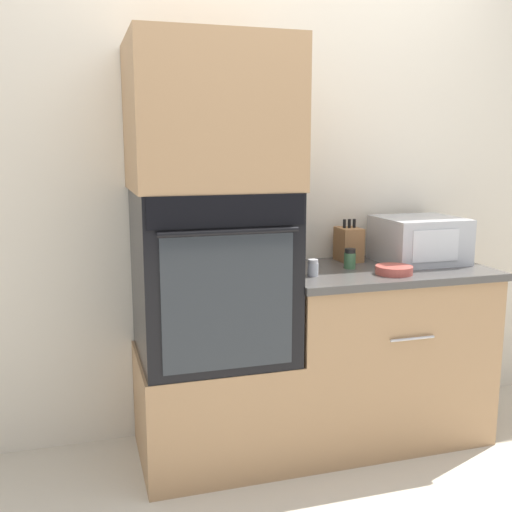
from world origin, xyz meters
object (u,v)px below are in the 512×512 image
object	(u,v)px
knife_block	(349,244)
condiment_jar_near	(350,259)
condiment_jar_mid	(313,268)
bowl	(394,270)
wall_oven	(212,274)
microwave	(419,240)
condiment_jar_far	(298,263)

from	to	relation	value
knife_block	condiment_jar_near	xyz separation A→B (m)	(-0.08, -0.18, -0.04)
knife_block	condiment_jar_mid	bearing A→B (deg)	-137.65
knife_block	condiment_jar_mid	size ratio (longest dim) A/B	2.84
knife_block	bowl	distance (m)	0.37
wall_oven	bowl	bearing A→B (deg)	-10.64
microwave	condiment_jar_far	bearing A→B (deg)	179.11
wall_oven	knife_block	size ratio (longest dim) A/B	3.49
microwave	condiment_jar_mid	distance (m)	0.67
wall_oven	condiment_jar_far	bearing A→B (deg)	10.98
knife_block	condiment_jar_mid	xyz separation A→B (m)	(-0.31, -0.28, -0.05)
bowl	condiment_jar_far	bearing A→B (deg)	147.72
bowl	condiment_jar_near	size ratio (longest dim) A/B	1.76
microwave	bowl	size ratio (longest dim) A/B	2.34
condiment_jar_near	wall_oven	bearing A→B (deg)	-178.20
knife_block	bowl	size ratio (longest dim) A/B	1.26
condiment_jar_mid	wall_oven	bearing A→B (deg)	169.32
wall_oven	condiment_jar_near	distance (m)	0.69
microwave	knife_block	xyz separation A→B (m)	(-0.33, 0.12, -0.03)
knife_block	condiment_jar_far	xyz separation A→B (m)	(-0.32, -0.11, -0.06)
microwave	condiment_jar_mid	xyz separation A→B (m)	(-0.65, -0.16, -0.08)
bowl	condiment_jar_mid	xyz separation A→B (m)	(-0.38, 0.07, 0.02)
condiment_jar_near	condiment_jar_far	xyz separation A→B (m)	(-0.24, 0.06, -0.02)
knife_block	condiment_jar_mid	distance (m)	0.43
wall_oven	condiment_jar_far	size ratio (longest dim) A/B	12.34
wall_oven	condiment_jar_near	size ratio (longest dim) A/B	7.75
bowl	wall_oven	bearing A→B (deg)	169.36
microwave	knife_block	bearing A→B (deg)	159.67
condiment_jar_far	bowl	bearing A→B (deg)	-32.28
microwave	condiment_jar_near	bearing A→B (deg)	-172.43
condiment_jar_far	condiment_jar_mid	bearing A→B (deg)	-87.73
microwave	condiment_jar_near	size ratio (longest dim) A/B	4.12
condiment_jar_near	condiment_jar_far	size ratio (longest dim) A/B	1.59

